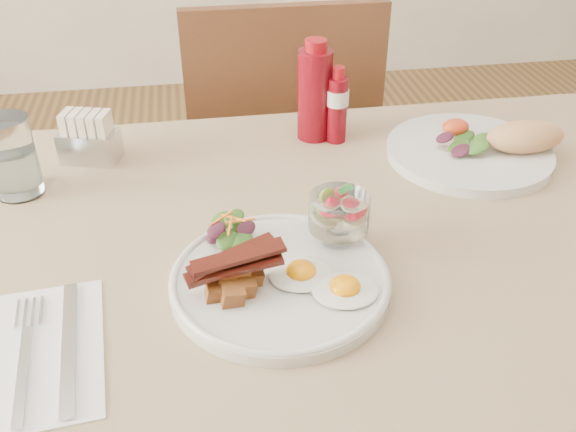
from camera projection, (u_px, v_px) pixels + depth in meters
The scene contains 13 objects.
table at pixel (345, 293), 0.94m from camera, with size 1.33×0.88×0.75m.
chair_far at pixel (279, 160), 1.56m from camera, with size 0.42×0.42×0.93m.
main_plate at pixel (280, 281), 0.81m from camera, with size 0.28×0.28×0.02m, color silver.
fried_eggs at pixel (323, 280), 0.79m from camera, with size 0.13×0.12×0.02m.
bacon_potato_pile at pixel (234, 274), 0.77m from camera, with size 0.13×0.08×0.05m.
side_salad at pixel (231, 232), 0.86m from camera, with size 0.08×0.07×0.04m.
fruit_cup at pixel (339, 213), 0.85m from camera, with size 0.08×0.08×0.08m.
second_plate at pixel (482, 147), 1.09m from camera, with size 0.30×0.28×0.07m.
ketchup_bottle at pixel (315, 93), 1.12m from camera, with size 0.07×0.07×0.18m.
hot_sauce_bottle at pixel (337, 106), 1.12m from camera, with size 0.05×0.05×0.14m.
sugar_caddy at pixel (89, 140), 1.07m from camera, with size 0.11×0.08×0.09m.
water_glass at pixel (13, 161), 0.98m from camera, with size 0.07×0.07×0.13m.
napkin_cutlery at pixel (48, 351), 0.72m from camera, with size 0.14×0.24×0.01m.
Camera 1 is at (-0.20, -0.70, 1.28)m, focal length 40.00 mm.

